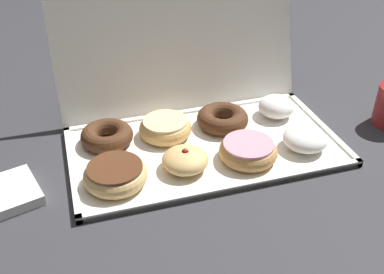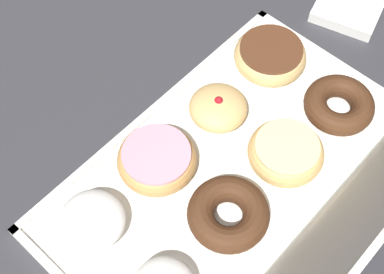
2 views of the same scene
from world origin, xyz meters
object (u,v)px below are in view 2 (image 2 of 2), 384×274
chocolate_cake_ring_donut_4 (339,105)px  glazed_ring_donut_5 (286,152)px  donut_box (222,166)px  pink_frosted_donut_2 (157,159)px  chocolate_cake_ring_donut_6 (228,214)px  powdered_filled_donut_3 (93,220)px  jelly_filled_donut_1 (218,108)px  chocolate_frosted_donut_0 (270,55)px  napkin_stack (349,7)px

chocolate_cake_ring_donut_4 → glazed_ring_donut_5: bearing=-3.9°
donut_box → pink_frosted_donut_2: 0.10m
glazed_ring_donut_5 → chocolate_cake_ring_donut_6: 0.13m
powdered_filled_donut_3 → chocolate_cake_ring_donut_6: (-0.13, 0.13, -0.00)m
pink_frosted_donut_2 → jelly_filled_donut_1: bearing=177.3°
chocolate_frosted_donut_0 → napkin_stack: (-0.20, 0.03, -0.02)m
powdered_filled_donut_3 → chocolate_cake_ring_donut_4: 0.41m
chocolate_cake_ring_donut_4 → chocolate_cake_ring_donut_6: size_ratio=0.96×
chocolate_cake_ring_donut_4 → glazed_ring_donut_5: glazed_ring_donut_5 is taller
chocolate_frosted_donut_0 → glazed_ring_donut_5: size_ratio=1.05×
jelly_filled_donut_1 → napkin_stack: (-0.33, 0.02, -0.02)m
powdered_filled_donut_3 → chocolate_frosted_donut_0: bearing=-179.7°
donut_box → chocolate_cake_ring_donut_6: bearing=46.0°
donut_box → chocolate_cake_ring_donut_4: bearing=160.1°
chocolate_cake_ring_donut_4 → chocolate_cake_ring_donut_6: chocolate_cake_ring_donut_6 is taller
glazed_ring_donut_5 → chocolate_cake_ring_donut_6: size_ratio=0.99×
jelly_filled_donut_1 → napkin_stack: jelly_filled_donut_1 is taller
donut_box → chocolate_frosted_donut_0: 0.21m
chocolate_frosted_donut_0 → jelly_filled_donut_1: jelly_filled_donut_1 is taller
chocolate_frosted_donut_0 → napkin_stack: chocolate_frosted_donut_0 is taller
powdered_filled_donut_3 → napkin_stack: 0.59m
jelly_filled_donut_1 → powdered_filled_donut_3: size_ratio=0.99×
donut_box → chocolate_cake_ring_donut_4: chocolate_cake_ring_donut_4 is taller
donut_box → glazed_ring_donut_5: bearing=138.8°
chocolate_frosted_donut_0 → chocolate_cake_ring_donut_4: 0.14m
chocolate_cake_ring_donut_4 → chocolate_cake_ring_donut_6: bearing=-1.6°
pink_frosted_donut_2 → chocolate_cake_ring_donut_6: (-0.01, 0.13, -0.00)m
powdered_filled_donut_3 → chocolate_cake_ring_donut_6: bearing=135.8°
napkin_stack → glazed_ring_donut_5: bearing=17.8°
jelly_filled_donut_1 → donut_box: bearing=45.4°
jelly_filled_donut_1 → pink_frosted_donut_2: (0.13, -0.01, -0.00)m
pink_frosted_donut_2 → napkin_stack: pink_frosted_donut_2 is taller
jelly_filled_donut_1 → napkin_stack: size_ratio=0.81×
pink_frosted_donut_2 → napkin_stack: size_ratio=1.05×
powdered_filled_donut_3 → napkin_stack: bearing=177.7°
jelly_filled_donut_1 → glazed_ring_donut_5: jelly_filled_donut_1 is taller
glazed_ring_donut_5 → chocolate_cake_ring_donut_6: (0.13, 0.00, -0.00)m
pink_frosted_donut_2 → powdered_filled_donut_3: bearing=1.2°
pink_frosted_donut_2 → chocolate_cake_ring_donut_4: bearing=151.8°
pink_frosted_donut_2 → chocolate_cake_ring_donut_4: (-0.26, 0.14, -0.00)m
donut_box → napkin_stack: napkin_stack is taller
napkin_stack → pink_frosted_donut_2: bearing=-3.3°
pink_frosted_donut_2 → glazed_ring_donut_5: 0.19m
chocolate_frosted_donut_0 → glazed_ring_donut_5: bearing=45.6°
jelly_filled_donut_1 → glazed_ring_donut_5: (-0.01, 0.13, -0.00)m
chocolate_frosted_donut_0 → pink_frosted_donut_2: (0.27, -0.00, -0.00)m
jelly_filled_donut_1 → chocolate_frosted_donut_0: bearing=-177.6°
donut_box → powdered_filled_donut_3: size_ratio=6.12×
chocolate_cake_ring_donut_6 → napkin_stack: chocolate_cake_ring_donut_6 is taller
chocolate_frosted_donut_0 → napkin_stack: 0.20m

